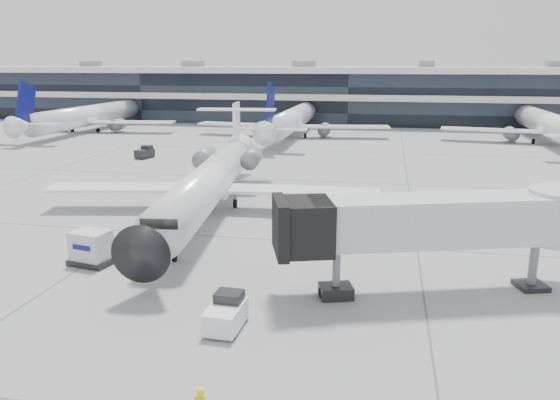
% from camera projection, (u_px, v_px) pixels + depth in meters
% --- Properties ---
extents(ground, '(220.00, 220.00, 0.00)m').
position_uv_depth(ground, '(269.00, 240.00, 37.92)').
color(ground, gray).
rests_on(ground, ground).
extents(terminal, '(170.00, 22.00, 10.00)m').
position_uv_depth(terminal, '(352.00, 97.00, 114.73)').
color(terminal, black).
rests_on(terminal, ground).
extents(bg_jet_left, '(32.00, 40.00, 9.60)m').
position_uv_depth(bg_jet_left, '(91.00, 131.00, 98.71)').
color(bg_jet_left, white).
rests_on(bg_jet_left, ground).
extents(bg_jet_center, '(32.00, 40.00, 9.60)m').
position_uv_depth(bg_jet_center, '(292.00, 136.00, 91.76)').
color(bg_jet_center, white).
rests_on(bg_jet_center, ground).
extents(bg_jet_right, '(32.00, 40.00, 9.60)m').
position_uv_depth(bg_jet_right, '(547.00, 143.00, 84.24)').
color(bg_jet_right, white).
rests_on(bg_jet_right, ground).
extents(regional_jet, '(27.53, 34.37, 7.94)m').
position_uv_depth(regional_jet, '(211.00, 179.00, 44.60)').
color(regional_jet, white).
rests_on(regional_jet, ground).
extents(jet_bridge, '(16.72, 7.86, 5.47)m').
position_uv_depth(jet_bridge, '(454.00, 221.00, 28.31)').
color(jet_bridge, '#BBBDC0').
rests_on(jet_bridge, ground).
extents(baggage_tug, '(1.58, 2.56, 1.59)m').
position_uv_depth(baggage_tug, '(226.00, 314.00, 25.13)').
color(baggage_tug, white).
rests_on(baggage_tug, ground).
extents(cargo_uld, '(2.80, 2.28, 2.04)m').
position_uv_depth(cargo_uld, '(91.00, 248.00, 33.12)').
color(cargo_uld, black).
rests_on(cargo_uld, ground).
extents(traffic_cone, '(0.43, 0.43, 0.63)m').
position_uv_depth(traffic_cone, '(291.00, 215.00, 42.96)').
color(traffic_cone, orange).
rests_on(traffic_cone, ground).
extents(far_tug, '(2.00, 2.76, 1.58)m').
position_uv_depth(far_tug, '(145.00, 153.00, 70.46)').
color(far_tug, black).
rests_on(far_tug, ground).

